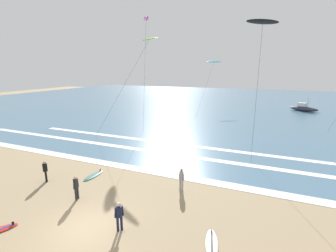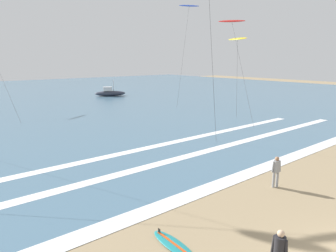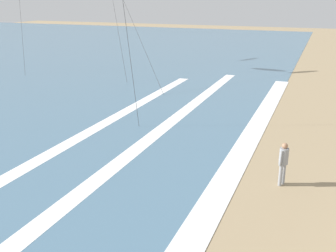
% 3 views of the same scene
% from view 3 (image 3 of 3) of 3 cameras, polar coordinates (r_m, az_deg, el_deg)
% --- Properties ---
extents(wave_foam_shoreline, '(42.74, 0.99, 0.01)m').
position_cam_3_polar(wave_foam_shoreline, '(12.31, 5.48, -13.03)').
color(wave_foam_shoreline, white).
rests_on(wave_foam_shoreline, ocean_surface).
extents(wave_foam_mid_break, '(48.45, 0.75, 0.01)m').
position_cam_3_polar(wave_foam_mid_break, '(12.76, -16.88, -12.59)').
color(wave_foam_mid_break, white).
rests_on(wave_foam_mid_break, ocean_surface).
extents(wave_foam_outer_break, '(39.41, 0.74, 0.01)m').
position_cam_3_polar(wave_foam_outer_break, '(15.77, -22.52, -7.02)').
color(wave_foam_outer_break, white).
rests_on(wave_foam_outer_break, ocean_surface).
extents(surfer_mid_group, '(0.50, 0.32, 1.60)m').
position_cam_3_polar(surfer_mid_group, '(14.29, 16.62, -4.83)').
color(surfer_mid_group, gray).
rests_on(surfer_mid_group, ground).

